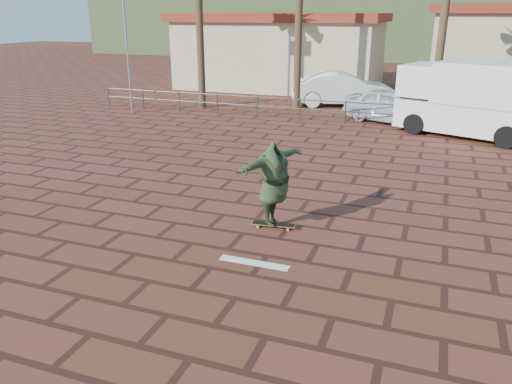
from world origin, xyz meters
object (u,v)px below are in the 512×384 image
longboard (273,225)px  car_silver (393,106)px  skateboarder (274,184)px  campervan (475,98)px  car_white (342,89)px

longboard → car_silver: 12.58m
skateboarder → campervan: 11.85m
campervan → car_white: campervan is taller
skateboarder → car_white: bearing=22.6°
car_silver → longboard: bearing=-163.9°
longboard → car_silver: bearing=76.9°
skateboarder → campervan: (4.47, 10.97, 0.44)m
car_white → campervan: bearing=-148.5°
longboard → car_silver: size_ratio=0.23×
campervan → longboard: bearing=-92.1°
campervan → car_white: (-6.00, 5.02, -0.63)m
longboard → car_white: size_ratio=0.20×
campervan → car_white: bearing=160.2°
car_silver → car_white: size_ratio=0.83×
longboard → skateboarder: skateboarder is taller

